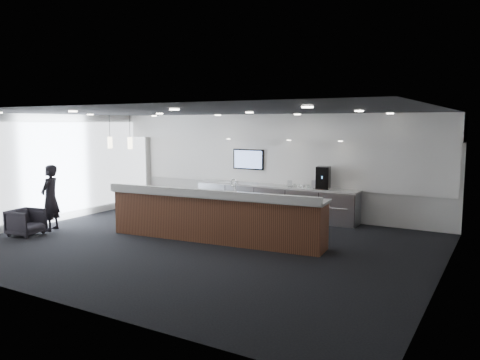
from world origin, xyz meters
The scene contains 26 objects.
ground centered at (0.00, 0.00, 0.00)m, with size 10.00×10.00×0.00m, color black.
ceiling centered at (0.00, 0.00, 3.00)m, with size 10.00×8.00×0.02m, color black.
back_wall centered at (0.00, 4.00, 1.50)m, with size 10.00×0.02×3.00m, color silver.
left_wall centered at (-5.00, 0.00, 1.50)m, with size 0.02×8.00×3.00m, color silver.
right_wall centered at (5.00, 0.00, 1.50)m, with size 0.02×8.00×3.00m, color silver.
soffit_bulkhead centered at (0.00, 3.55, 2.65)m, with size 10.00×0.90×0.70m, color white.
alcove_panel centered at (0.00, 3.97, 1.60)m, with size 9.80×0.06×1.40m, color white.
window_blinds_wall centered at (-4.96, 0.00, 1.50)m, with size 0.04×7.36×2.55m, color silver.
back_credenza centered at (0.00, 3.64, 0.48)m, with size 5.06×0.66×0.95m.
wall_tv centered at (-1.00, 3.91, 1.65)m, with size 1.05×0.08×0.62m.
pendant_left centered at (-2.40, 0.80, 2.25)m, with size 0.12×0.12×0.30m, color #FFF0C6.
pendant_right centered at (-3.10, 0.80, 2.25)m, with size 0.12×0.12×0.30m, color #FFF0C6.
ceiling_can_lights centered at (0.00, 0.00, 2.97)m, with size 7.00×5.00×0.02m, color white, non-canonical shape.
service_counter centered at (0.02, 0.45, 0.57)m, with size 5.39×1.40×1.49m.
coffee_machine centered at (1.51, 3.63, 1.26)m, with size 0.42×0.51×0.62m.
info_sign_left centered at (0.56, 3.53, 1.05)m, with size 0.14×0.02×0.19m, color silver.
info_sign_right centered at (1.31, 3.53, 1.07)m, with size 0.18×0.02×0.24m, color silver.
armchair centered at (-4.27, -1.46, 0.33)m, with size 0.70×0.73×0.66m, color black.
lounge_guest centered at (-4.20, -0.78, 0.85)m, with size 0.62×0.41×1.70m, color black.
cup_0 centered at (1.39, 3.57, 1.00)m, with size 0.11×0.11×0.10m, color white.
cup_1 centered at (1.25, 3.57, 1.00)m, with size 0.11×0.11×0.10m, color white.
cup_2 centered at (1.11, 3.57, 1.00)m, with size 0.11×0.11×0.10m, color white.
cup_3 centered at (0.97, 3.57, 1.00)m, with size 0.11×0.11×0.10m, color white.
cup_4 centered at (0.83, 3.57, 1.00)m, with size 0.11×0.11×0.10m, color white.
cup_5 centered at (0.69, 3.57, 1.00)m, with size 0.11×0.11×0.10m, color white.
cup_6 centered at (0.55, 3.57, 1.00)m, with size 0.11×0.11×0.10m, color white.
Camera 1 is at (5.96, -8.56, 2.75)m, focal length 35.00 mm.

